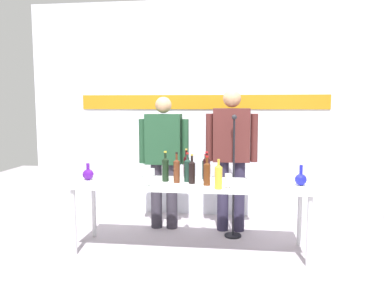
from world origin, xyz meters
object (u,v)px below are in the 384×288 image
object	(u,v)px
presenter_right	(231,150)
wine_glass_left_0	(122,169)
wine_bottle_6	(206,168)
microphone_stand	(233,197)
decanter_blue_right	(301,179)
wine_glass_left_1	(117,176)
wine_bottle_0	(207,173)
wine_bottle_2	(165,168)
presenter_left	(164,154)
wine_glass_left_2	(128,172)
wine_bottle_5	(188,169)
wine_glass_left_5	(152,172)
wine_bottle_1	(186,166)
wine_glass_left_3	(141,168)
wine_bottle_7	(192,171)
wine_bottle_3	(207,168)
display_table	(190,188)
wine_bottle_4	(177,170)
wine_bottle_8	(219,176)
decanter_blue_left	(88,174)
wine_glass_left_4	(147,177)
wine_glass_right_1	(228,178)
wine_glass_right_3	(275,179)
wine_glass_right_0	(284,176)

from	to	relation	value
presenter_right	wine_glass_left_0	size ratio (longest dim) A/B	12.98
wine_bottle_6	microphone_stand	xyz separation A→B (m)	(0.31, 0.27, -0.39)
decanter_blue_right	wine_glass_left_1	bearing A→B (deg)	-172.88
wine_bottle_0	wine_bottle_2	distance (m)	0.48
presenter_left	wine_glass_left_2	size ratio (longest dim) A/B	12.33
wine_bottle_5	wine_glass_left_5	size ratio (longest dim) A/B	2.32
wine_bottle_2	wine_glass_left_0	world-z (taller)	wine_bottle_2
wine_bottle_1	wine_glass_left_3	xyz separation A→B (m)	(-0.52, -0.06, -0.02)
microphone_stand	wine_bottle_7	bearing A→B (deg)	-129.65
wine_bottle_3	wine_glass_left_3	bearing A→B (deg)	171.85
wine_bottle_2	display_table	bearing A→B (deg)	-5.92
wine_glass_left_5	display_table	bearing A→B (deg)	-3.69
decanter_blue_right	wine_bottle_6	xyz separation A→B (m)	(-0.99, 0.20, 0.06)
wine_bottle_3	wine_bottle_6	bearing A→B (deg)	100.57
wine_bottle_5	wine_bottle_7	world-z (taller)	wine_bottle_5
wine_bottle_0	microphone_stand	size ratio (longest dim) A/B	0.21
wine_glass_left_5	wine_bottle_0	bearing A→B (deg)	-13.32
wine_bottle_4	wine_bottle_5	bearing A→B (deg)	31.30
wine_bottle_8	wine_bottle_3	bearing A→B (deg)	112.31
wine_bottle_7	wine_glass_left_5	distance (m)	0.45
microphone_stand	decanter_blue_left	bearing A→B (deg)	-163.33
wine_bottle_2	wine_glass_left_4	world-z (taller)	wine_bottle_2
wine_bottle_1	wine_glass_right_1	xyz separation A→B (m)	(0.48, -0.51, -0.03)
decanter_blue_left	wine_bottle_3	size ratio (longest dim) A/B	0.58
wine_bottle_3	wine_bottle_7	distance (m)	0.20
wine_bottle_4	wine_glass_left_1	xyz separation A→B (m)	(-0.58, -0.21, -0.03)
wine_glass_right_3	wine_bottle_7	bearing A→B (deg)	168.87
wine_bottle_6	decanter_blue_right	bearing A→B (deg)	-11.64
wine_bottle_4	wine_bottle_6	xyz separation A→B (m)	(0.29, 0.23, -0.01)
display_table	wine_bottle_8	xyz separation A→B (m)	(0.31, -0.27, 0.19)
wine_bottle_5	wine_glass_left_4	distance (m)	0.47
wine_bottle_0	wine_bottle_7	size ratio (longest dim) A/B	0.98
display_table	decanter_blue_right	bearing A→B (deg)	-0.39
display_table	presenter_left	bearing A→B (deg)	121.64
presenter_right	microphone_stand	world-z (taller)	presenter_right
presenter_left	wine_glass_left_3	size ratio (longest dim) A/B	10.57
decanter_blue_right	wine_bottle_2	bearing A→B (deg)	178.54
wine_bottle_3	wine_glass_left_1	size ratio (longest dim) A/B	2.29
decanter_blue_right	wine_glass_left_3	world-z (taller)	decanter_blue_right
display_table	wine_glass_left_1	bearing A→B (deg)	-161.58
microphone_stand	wine_bottle_5	bearing A→B (deg)	-138.73
wine_bottle_4	wine_bottle_7	bearing A→B (deg)	-8.49
decanter_blue_right	presenter_right	bearing A→B (deg)	136.01
decanter_blue_left	wine_bottle_3	world-z (taller)	wine_bottle_3
wine_glass_left_2	wine_glass_right_3	size ratio (longest dim) A/B	0.89
display_table	wine_bottle_6	distance (m)	0.30
display_table	wine_glass_right_0	xyz separation A→B (m)	(0.97, -0.02, 0.16)
wine_bottle_2	wine_bottle_6	xyz separation A→B (m)	(0.42, 0.17, -0.02)
presenter_left	presenter_right	distance (m)	0.85
wine_bottle_5	wine_bottle_7	bearing A→B (deg)	-57.05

